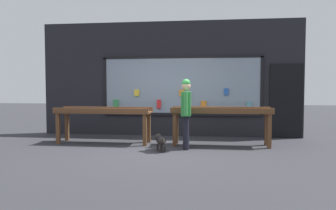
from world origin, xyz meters
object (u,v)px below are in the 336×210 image
at_px(person_browsing, 186,109).
at_px(display_table_left, 104,114).
at_px(small_dog, 161,140).
at_px(display_table_right, 221,115).

bearing_deg(person_browsing, display_table_left, 73.27).
distance_m(display_table_left, small_dog, 1.89).
xyz_separation_m(person_browsing, small_dog, (-0.56, -0.30, -0.70)).
height_order(display_table_left, small_dog, display_table_left).
xyz_separation_m(display_table_right, person_browsing, (-0.82, -0.56, 0.19)).
xyz_separation_m(display_table_left, small_dog, (1.61, -0.86, -0.49)).
relative_size(display_table_right, small_dog, 4.28).
height_order(display_table_left, display_table_right, display_table_right).
relative_size(display_table_left, display_table_right, 1.00).
relative_size(display_table_left, small_dog, 4.28).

